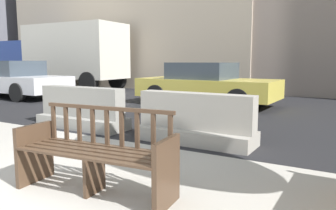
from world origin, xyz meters
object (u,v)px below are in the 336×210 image
car_sedan_mid (11,79)px  delivery_truck (63,54)px  street_bench (95,155)px  jersey_barrier_centre (195,123)px  jersey_barrier_left (82,111)px  car_sedan_far (206,84)px

car_sedan_mid → delivery_truck: (-1.25, 3.70, 1.00)m
delivery_truck → street_bench: bearing=-40.9°
jersey_barrier_centre → jersey_barrier_left: (-2.54, -0.05, 0.00)m
street_bench → jersey_barrier_left: size_ratio=0.87×
street_bench → jersey_barrier_left: street_bench is taller
jersey_barrier_centre → car_sedan_far: car_sedan_far is taller
car_sedan_far → street_bench: bearing=-75.4°
jersey_barrier_centre → car_sedan_mid: car_sedan_mid is taller
jersey_barrier_left → delivery_truck: size_ratio=0.29×
jersey_barrier_centre → car_sedan_far: 4.74m
jersey_barrier_left → car_sedan_far: size_ratio=0.47×
street_bench → jersey_barrier_centre: bearing=90.5°
jersey_barrier_centre → car_sedan_far: bearing=111.7°
car_sedan_far → delivery_truck: size_ratio=0.62×
car_sedan_far → delivery_truck: (-8.51, 2.09, 1.04)m
street_bench → car_sedan_mid: 10.43m
car_sedan_mid → jersey_barrier_left: bearing=-23.6°
jersey_barrier_left → car_sedan_far: 4.52m
car_sedan_far → delivery_truck: 8.82m
jersey_barrier_centre → jersey_barrier_left: 2.54m
jersey_barrier_left → delivery_truck: (-7.72, 6.53, 1.35)m
street_bench → car_sedan_mid: car_sedan_mid is taller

